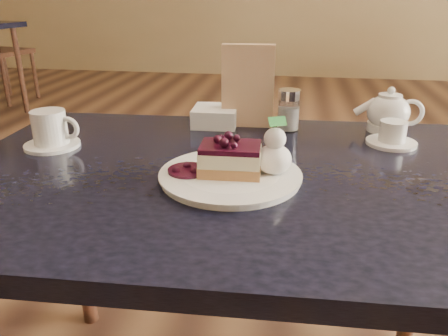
% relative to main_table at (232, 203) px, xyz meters
% --- Properties ---
extents(main_table, '(1.12, 0.77, 0.68)m').
position_rel_main_table_xyz_m(main_table, '(0.00, 0.00, 0.00)').
color(main_table, black).
rests_on(main_table, ground).
extents(dessert_plate, '(0.25, 0.25, 0.01)m').
position_rel_main_table_xyz_m(dessert_plate, '(0.00, -0.05, 0.08)').
color(dessert_plate, white).
rests_on(dessert_plate, main_table).
extents(cheesecake_slice, '(0.11, 0.08, 0.05)m').
position_rel_main_table_xyz_m(cheesecake_slice, '(0.00, -0.05, 0.11)').
color(cheesecake_slice, '#B87D44').
rests_on(cheesecake_slice, dessert_plate).
extents(whipped_cream, '(0.06, 0.06, 0.06)m').
position_rel_main_table_xyz_m(whipped_cream, '(0.08, -0.03, 0.11)').
color(whipped_cream, white).
rests_on(whipped_cream, dessert_plate).
extents(berry_sauce, '(0.07, 0.07, 0.01)m').
position_rel_main_table_xyz_m(berry_sauce, '(-0.07, -0.05, 0.09)').
color(berry_sauce, black).
rests_on(berry_sauce, dessert_plate).
extents(coffee_set, '(0.13, 0.12, 0.08)m').
position_rel_main_table_xyz_m(coffee_set, '(-0.40, 0.07, 0.11)').
color(coffee_set, white).
rests_on(coffee_set, main_table).
extents(tea_set, '(0.15, 0.21, 0.10)m').
position_rel_main_table_xyz_m(tea_set, '(0.33, 0.28, 0.11)').
color(tea_set, white).
rests_on(tea_set, main_table).
extents(menu_card, '(0.13, 0.03, 0.20)m').
position_rel_main_table_xyz_m(menu_card, '(-0.01, 0.29, 0.17)').
color(menu_card, beige).
rests_on(menu_card, main_table).
extents(sugar_shaker, '(0.05, 0.05, 0.10)m').
position_rel_main_table_xyz_m(sugar_shaker, '(0.10, 0.27, 0.12)').
color(sugar_shaker, white).
rests_on(sugar_shaker, main_table).
extents(napkin_stack, '(0.11, 0.11, 0.05)m').
position_rel_main_table_xyz_m(napkin_stack, '(-0.09, 0.29, 0.09)').
color(napkin_stack, white).
rests_on(napkin_stack, main_table).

